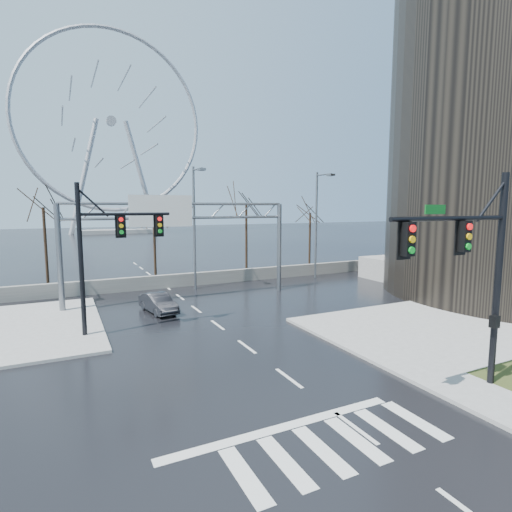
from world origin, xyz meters
TOP-DOWN VIEW (x-y plane):
  - ground at (0.00, 0.00)m, footprint 260.00×260.00m
  - sidewalk_right_ext at (10.00, 2.00)m, footprint 12.00×10.00m
  - sidewalk_far at (-11.00, 12.00)m, footprint 10.00×12.00m
  - barrier_wall at (0.00, 20.00)m, footprint 52.00×0.50m
  - signal_mast_near at (5.14, -4.04)m, footprint 5.52×0.41m
  - signal_mast_far at (-5.87, 8.96)m, footprint 4.72×0.41m
  - sign_gantry at (-0.38, 14.96)m, footprint 16.36×0.40m
  - streetlight_mid at (2.00, 18.16)m, footprint 0.50×2.55m
  - streetlight_right at (14.00, 18.16)m, footprint 0.50×2.55m
  - tree_left at (-9.00, 23.50)m, footprint 3.75×3.75m
  - tree_center at (0.00, 24.50)m, footprint 3.25×3.25m
  - tree_right at (9.00, 23.50)m, footprint 3.90×3.90m
  - tree_far_right at (17.00, 24.00)m, footprint 3.40×3.40m
  - ferris_wheel at (5.00, 95.00)m, footprint 45.00×6.00m
  - car at (-2.43, 12.33)m, footprint 1.95×3.92m

SIDE VIEW (x-z plane):
  - ground at x=0.00m, z-range 0.00..0.00m
  - sidewalk_right_ext at x=10.00m, z-range 0.00..0.15m
  - sidewalk_far at x=-11.00m, z-range 0.00..0.15m
  - barrier_wall at x=0.00m, z-range 0.00..1.10m
  - car at x=-2.43m, z-range 0.00..1.23m
  - signal_mast_far at x=-5.87m, z-range 0.83..8.83m
  - signal_mast_near at x=5.14m, z-range 0.87..8.87m
  - tree_center at x=0.00m, z-range 1.92..8.42m
  - sign_gantry at x=-0.38m, z-range 1.38..8.98m
  - tree_far_right at x=17.00m, z-range 2.01..8.81m
  - streetlight_mid at x=2.00m, z-range 0.89..10.89m
  - streetlight_right at x=14.00m, z-range 0.89..10.89m
  - tree_left at x=-9.00m, z-range 2.23..9.73m
  - tree_right at x=9.00m, z-range 2.32..10.12m
  - ferris_wheel at x=5.00m, z-range 0.68..51.59m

